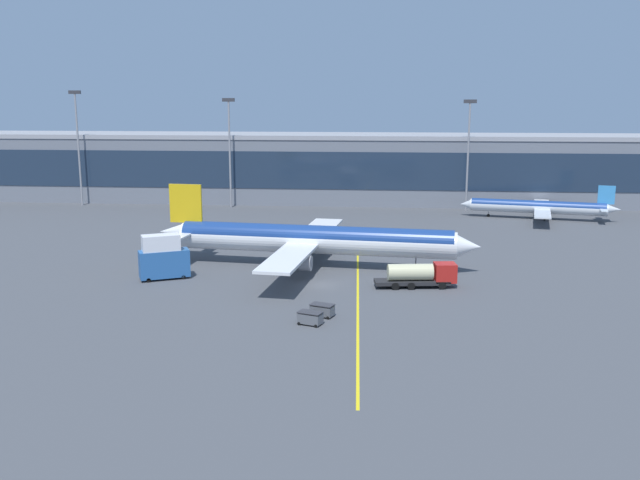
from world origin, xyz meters
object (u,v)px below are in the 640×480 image
(baggage_cart_0, at_px, (310,318))
(commuter_jet_far, at_px, (538,207))
(baggage_cart_1, at_px, (322,310))
(fuel_tanker, at_px, (421,275))
(catering_lift, at_px, (163,258))
(main_airliner, at_px, (313,239))

(baggage_cart_0, distance_m, commuter_jet_far, 82.90)
(baggage_cart_0, bearing_deg, baggage_cart_1, 70.25)
(fuel_tanker, xyz_separation_m, baggage_cart_0, (-13.09, -16.81, -0.96))
(baggage_cart_0, xyz_separation_m, baggage_cart_1, (1.08, 3.01, 0.00))
(baggage_cart_0, height_order, baggage_cart_1, same)
(baggage_cart_1, height_order, commuter_jet_far, commuter_jet_far)
(catering_lift, height_order, baggage_cart_0, catering_lift)
(fuel_tanker, xyz_separation_m, catering_lift, (-35.52, 1.12, 1.32))
(main_airliner, relative_size, commuter_jet_far, 1.54)
(fuel_tanker, relative_size, baggage_cart_0, 3.66)
(commuter_jet_far, bearing_deg, baggage_cart_1, -119.40)
(baggage_cart_0, bearing_deg, catering_lift, 141.36)
(catering_lift, bearing_deg, commuter_jet_far, 41.04)
(fuel_tanker, height_order, commuter_jet_far, commuter_jet_far)
(fuel_tanker, relative_size, baggage_cart_1, 3.66)
(catering_lift, relative_size, baggage_cart_0, 2.39)
(main_airliner, bearing_deg, baggage_cart_1, -81.88)
(fuel_tanker, bearing_deg, main_airliner, 146.38)
(fuel_tanker, relative_size, catering_lift, 1.53)
(catering_lift, xyz_separation_m, commuter_jet_far, (62.64, 54.54, -0.47))
(baggage_cart_0, height_order, commuter_jet_far, commuter_jet_far)
(fuel_tanker, distance_m, baggage_cart_0, 21.32)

